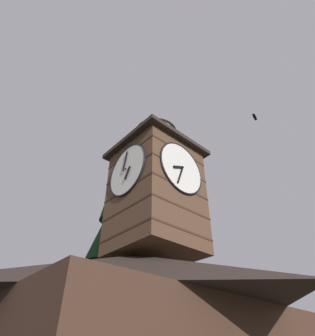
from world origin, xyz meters
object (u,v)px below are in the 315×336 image
Objects in this scene: building_main at (131,334)px; moon at (100,291)px; flying_bird_low at (255,117)px; clock_tower at (156,187)px; pine_tree_behind at (105,289)px.

moon is at bearing -119.04° from building_main.
flying_bird_low is at bearing 72.05° from moon.
clock_tower is at bearing 152.20° from building_main.
moon reaches higher than building_main.
building_main is at bearing -34.51° from flying_bird_low.
flying_bird_low is (-5.81, 4.14, 6.36)m from clock_tower.
building_main is at bearing 71.64° from pine_tree_behind.
moon is 2.10× the size of flying_bird_low.
moon is at bearing -107.95° from flying_bird_low.
building_main is 1.26× the size of clock_tower.
flying_bird_low is (12.97, 40.05, 3.82)m from moon.
pine_tree_behind is at bearing -98.04° from clock_tower.
clock_tower is 12.96× the size of flying_bird_low.
pine_tree_behind is at bearing 59.35° from moon.
moon is 42.28m from flying_bird_low.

